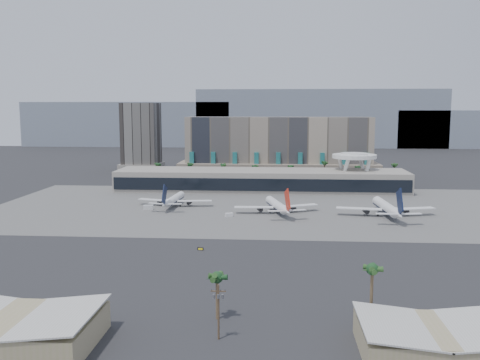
# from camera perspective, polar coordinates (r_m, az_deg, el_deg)

# --- Properties ---
(ground) EXTENTS (900.00, 900.00, 0.00)m
(ground) POSITION_cam_1_polar(r_m,az_deg,el_deg) (209.29, 1.22, -5.73)
(ground) COLOR #232326
(ground) RESTS_ON ground
(apron_pad) EXTENTS (260.00, 130.00, 0.06)m
(apron_pad) POSITION_cam_1_polar(r_m,az_deg,el_deg) (263.02, 1.84, -2.92)
(apron_pad) COLOR #5B5B59
(apron_pad) RESTS_ON ground
(mountain_ridge) EXTENTS (680.00, 60.00, 70.00)m
(mountain_ridge) POSITION_cam_1_polar(r_m,az_deg,el_deg) (673.72, 5.70, 6.14)
(mountain_ridge) COLOR gray
(mountain_ridge) RESTS_ON ground
(hotel) EXTENTS (140.00, 30.00, 42.00)m
(hotel) POSITION_cam_1_polar(r_m,az_deg,el_deg) (379.00, 4.11, 2.91)
(hotel) COLOR tan
(hotel) RESTS_ON ground
(office_tower) EXTENTS (30.00, 30.00, 52.00)m
(office_tower) POSITION_cam_1_polar(r_m,az_deg,el_deg) (417.58, -10.47, 4.10)
(office_tower) COLOR black
(office_tower) RESTS_ON ground
(terminal) EXTENTS (170.00, 32.50, 14.50)m
(terminal) POSITION_cam_1_polar(r_m,az_deg,el_deg) (316.09, 2.26, 0.08)
(terminal) COLOR #9E968B
(terminal) RESTS_ON ground
(saucer_structure) EXTENTS (26.00, 26.00, 21.89)m
(saucer_structure) POSITION_cam_1_polar(r_m,az_deg,el_deg) (323.76, 12.09, 2.22)
(saucer_structure) COLOR white
(saucer_structure) RESTS_ON ground
(palm_row) EXTENTS (157.80, 2.80, 13.10)m
(palm_row) POSITION_cam_1_polar(r_m,az_deg,el_deg) (350.35, 3.60, 1.48)
(palm_row) COLOR brown
(palm_row) RESTS_ON ground
(hangar_left) EXTENTS (36.65, 22.60, 7.55)m
(hangar_left) POSITION_cam_1_polar(r_m,az_deg,el_deg) (124.13, -23.48, -14.50)
(hangar_left) COLOR tan
(hangar_left) RESTS_ON ground
(hangar_right) EXTENTS (30.55, 20.60, 6.89)m
(hangar_right) POSITION_cam_1_polar(r_m,az_deg,el_deg) (117.34, 20.23, -15.79)
(hangar_right) COLOR tan
(hangar_right) RESTS_ON ground
(utility_pole) EXTENTS (3.20, 0.85, 12.00)m
(utility_pole) POSITION_cam_1_polar(r_m,az_deg,el_deg) (115.67, -2.32, -13.40)
(utility_pole) COLOR #4C3826
(utility_pole) RESTS_ON ground
(airliner_left) EXTENTS (37.85, 39.07, 13.48)m
(airliner_left) POSITION_cam_1_polar(r_m,az_deg,el_deg) (267.25, -7.07, -2.07)
(airliner_left) COLOR white
(airliner_left) RESTS_ON ground
(airliner_centre) EXTENTS (39.21, 40.69, 14.33)m
(airliner_centre) POSITION_cam_1_polar(r_m,az_deg,el_deg) (248.93, 4.00, -2.71)
(airliner_centre) COLOR white
(airliner_centre) RESTS_ON ground
(airliner_right) EXTENTS (45.06, 46.50, 16.04)m
(airliner_right) POSITION_cam_1_polar(r_m,az_deg,el_deg) (249.92, 15.37, -2.83)
(airliner_right) COLOR white
(airliner_right) RESTS_ON ground
(service_vehicle_a) EXTENTS (4.91, 2.99, 2.25)m
(service_vehicle_a) POSITION_cam_1_polar(r_m,az_deg,el_deg) (260.63, -9.74, -2.89)
(service_vehicle_a) COLOR silver
(service_vehicle_a) RESTS_ON ground
(service_vehicle_b) EXTENTS (3.79, 3.03, 1.70)m
(service_vehicle_b) POSITION_cam_1_polar(r_m,az_deg,el_deg) (240.45, -1.17, -3.74)
(service_vehicle_b) COLOR silver
(service_vehicle_b) RESTS_ON ground
(taxiway_sign) EXTENTS (2.14, 0.56, 0.96)m
(taxiway_sign) POSITION_cam_1_polar(r_m,az_deg,el_deg) (185.96, -4.24, -7.33)
(taxiway_sign) COLOR black
(taxiway_sign) RESTS_ON ground
(near_palm_a) EXTENTS (6.00, 6.00, 11.40)m
(near_palm_a) POSITION_cam_1_polar(r_m,az_deg,el_deg) (125.66, -2.45, -10.95)
(near_palm_a) COLOR brown
(near_palm_a) RESTS_ON ground
(near_palm_b) EXTENTS (6.00, 6.00, 14.37)m
(near_palm_b) POSITION_cam_1_polar(r_m,az_deg,el_deg) (125.18, 13.91, -9.86)
(near_palm_b) COLOR brown
(near_palm_b) RESTS_ON ground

